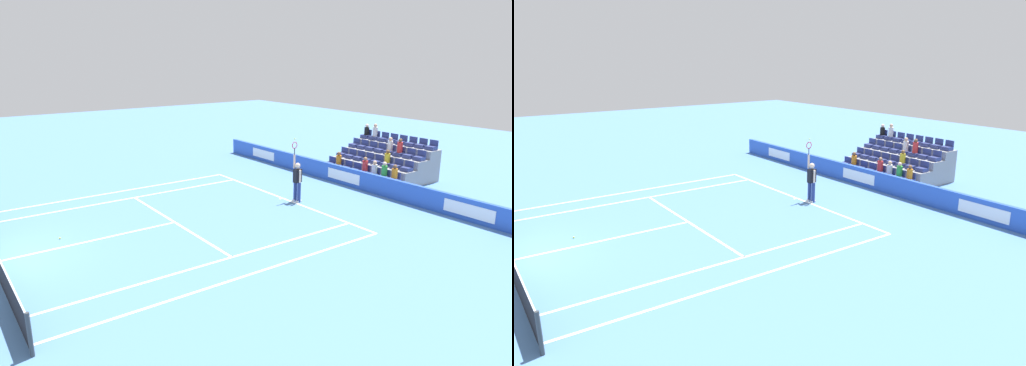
% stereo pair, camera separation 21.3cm
% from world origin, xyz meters
% --- Properties ---
extents(line_baseline, '(10.97, 0.10, 0.01)m').
position_xyz_m(line_baseline, '(0.00, -11.89, 0.00)').
color(line_baseline, white).
rests_on(line_baseline, ground).
extents(line_service, '(8.23, 0.10, 0.01)m').
position_xyz_m(line_service, '(0.00, -6.40, 0.00)').
color(line_service, white).
rests_on(line_service, ground).
extents(line_centre_service, '(0.10, 6.40, 0.01)m').
position_xyz_m(line_centre_service, '(0.00, -3.20, 0.00)').
color(line_centre_service, white).
rests_on(line_centre_service, ground).
extents(line_singles_sideline_left, '(0.10, 11.89, 0.01)m').
position_xyz_m(line_singles_sideline_left, '(4.12, -5.95, 0.00)').
color(line_singles_sideline_left, white).
rests_on(line_singles_sideline_left, ground).
extents(line_singles_sideline_right, '(0.10, 11.89, 0.01)m').
position_xyz_m(line_singles_sideline_right, '(-4.12, -5.95, 0.00)').
color(line_singles_sideline_right, white).
rests_on(line_singles_sideline_right, ground).
extents(line_doubles_sideline_left, '(0.10, 11.89, 0.01)m').
position_xyz_m(line_doubles_sideline_left, '(5.49, -5.95, 0.00)').
color(line_doubles_sideline_left, white).
rests_on(line_doubles_sideline_left, ground).
extents(line_doubles_sideline_right, '(0.10, 11.89, 0.01)m').
position_xyz_m(line_doubles_sideline_right, '(-5.49, -5.95, 0.00)').
color(line_doubles_sideline_right, white).
rests_on(line_doubles_sideline_right, ground).
extents(line_centre_mark, '(0.10, 0.20, 0.01)m').
position_xyz_m(line_centre_mark, '(0.00, -11.79, 0.00)').
color(line_centre_mark, white).
rests_on(line_centre_mark, ground).
extents(sponsor_barrier, '(20.22, 0.22, 0.91)m').
position_xyz_m(sponsor_barrier, '(0.00, -15.93, 0.46)').
color(sponsor_barrier, blue).
rests_on(sponsor_barrier, ground).
extents(tennis_player, '(0.53, 0.37, 2.85)m').
position_xyz_m(tennis_player, '(-0.75, -12.09, 0.99)').
color(tennis_player, navy).
rests_on(tennis_player, ground).
extents(stadium_stand, '(4.96, 3.80, 2.60)m').
position_xyz_m(stadium_stand, '(-0.00, -18.86, 0.69)').
color(stadium_stand, gray).
rests_on(stadium_stand, ground).
extents(loose_tennis_ball, '(0.07, 0.07, 0.07)m').
position_xyz_m(loose_tennis_ball, '(0.84, -2.28, 0.03)').
color(loose_tennis_ball, '#D1E533').
rests_on(loose_tennis_ball, ground).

